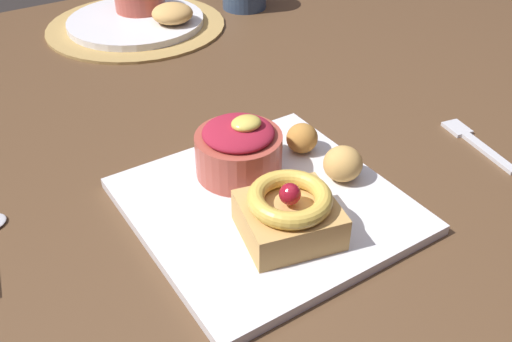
% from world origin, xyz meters
% --- Properties ---
extents(dining_table, '(1.49, 1.09, 0.73)m').
position_xyz_m(dining_table, '(0.00, 0.00, 0.65)').
color(dining_table, brown).
rests_on(dining_table, ground_plane).
extents(woven_placemat, '(0.32, 0.32, 0.00)m').
position_xyz_m(woven_placemat, '(0.03, 0.33, 0.73)').
color(woven_placemat, '#AD894C').
rests_on(woven_placemat, dining_table).
extents(front_plate, '(0.27, 0.27, 0.01)m').
position_xyz_m(front_plate, '(-0.07, -0.23, 0.74)').
color(front_plate, white).
rests_on(front_plate, dining_table).
extents(cake_slice, '(0.11, 0.10, 0.06)m').
position_xyz_m(cake_slice, '(-0.08, -0.29, 0.77)').
color(cake_slice, tan).
rests_on(cake_slice, front_plate).
extents(berry_ramekin, '(0.10, 0.10, 0.07)m').
position_xyz_m(berry_ramekin, '(-0.06, -0.17, 0.77)').
color(berry_ramekin, '#B24C3D').
rests_on(berry_ramekin, front_plate).
extents(fritter_front, '(0.04, 0.04, 0.04)m').
position_xyz_m(fritter_front, '(0.03, -0.24, 0.76)').
color(fritter_front, tan).
rests_on(fritter_front, front_plate).
extents(fritter_middle, '(0.04, 0.04, 0.04)m').
position_xyz_m(fritter_middle, '(0.03, -0.17, 0.76)').
color(fritter_middle, '#BC7F38').
rests_on(fritter_middle, front_plate).
extents(back_plate, '(0.25, 0.25, 0.01)m').
position_xyz_m(back_plate, '(0.03, 0.33, 0.74)').
color(back_plate, white).
rests_on(back_plate, woven_placemat).
extents(back_pastry, '(0.07, 0.07, 0.03)m').
position_xyz_m(back_pastry, '(0.07, 0.28, 0.76)').
color(back_pastry, tan).
rests_on(back_pastry, back_plate).
extents(fork, '(0.04, 0.13, 0.00)m').
position_xyz_m(fork, '(0.23, -0.27, 0.73)').
color(fork, silver).
rests_on(fork, dining_table).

